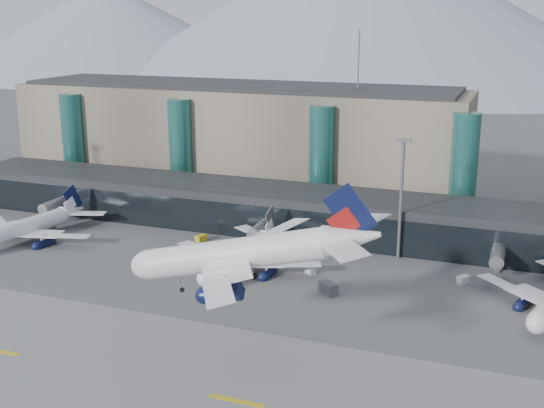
{
  "coord_description": "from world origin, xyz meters",
  "views": [
    {
      "loc": [
        52.78,
        -88.7,
        49.74
      ],
      "look_at": [
        7.47,
        32.0,
        13.88
      ],
      "focal_mm": 45.0,
      "sensor_mm": 36.0,
      "label": 1
    }
  ],
  "objects": [
    {
      "name": "concourse",
      "position": [
        -0.02,
        57.73,
        4.97
      ],
      "size": [
        170.0,
        27.0,
        10.0
      ],
      "color": "black",
      "rests_on": "ground"
    },
    {
      "name": "veh_g",
      "position": [
        15.18,
        33.07,
        0.69
      ],
      "size": [
        2.72,
        2.57,
        1.39
      ],
      "primitive_type": "cube",
      "rotation": [
        0.0,
        0.0,
        -0.68
      ],
      "color": "#BEBEBE",
      "rests_on": "ground"
    },
    {
      "name": "runway_strip",
      "position": [
        0.0,
        -15.0,
        0.02
      ],
      "size": [
        400.0,
        40.0,
        0.04
      ],
      "primitive_type": "cube",
      "color": "slate",
      "rests_on": "ground"
    },
    {
      "name": "veh_c",
      "position": [
        21.36,
        24.39,
        1.1
      ],
      "size": [
        4.33,
        4.19,
        2.2
      ],
      "primitive_type": "cube",
      "rotation": [
        0.0,
        0.0,
        -0.73
      ],
      "color": "#48484D",
      "rests_on": "ground"
    },
    {
      "name": "terminal_main",
      "position": [
        -25.0,
        90.0,
        15.44
      ],
      "size": [
        130.0,
        30.0,
        31.0
      ],
      "color": "gray",
      "rests_on": "ground"
    },
    {
      "name": "teal_towers",
      "position": [
        -14.99,
        74.01,
        14.01
      ],
      "size": [
        116.4,
        19.4,
        46.0
      ],
      "color": "#246660",
      "rests_on": "ground"
    },
    {
      "name": "veh_d",
      "position": [
        44.27,
        38.37,
        0.74
      ],
      "size": [
        2.51,
        2.93,
        1.48
      ],
      "primitive_type": "cube",
      "rotation": [
        0.0,
        0.0,
        1.04
      ],
      "color": "#BEBEBE",
      "rests_on": "ground"
    },
    {
      "name": "jet_parked_mid",
      "position": [
        1.71,
        32.39,
        4.2
      ],
      "size": [
        34.39,
        33.88,
        11.11
      ],
      "rotation": [
        0.0,
        0.0,
        1.49
      ],
      "color": "white",
      "rests_on": "ground"
    },
    {
      "name": "mountain_ridge",
      "position": [
        15.97,
        380.0,
        45.74
      ],
      "size": [
        910.0,
        400.0,
        110.0
      ],
      "color": "gray",
      "rests_on": "ground"
    },
    {
      "name": "lightmast_mid",
      "position": [
        30.0,
        48.0,
        14.42
      ],
      "size": [
        3.0,
        1.2,
        25.6
      ],
      "color": "slate",
      "rests_on": "ground"
    },
    {
      "name": "veh_f",
      "position": [
        -50.36,
        37.51,
        0.83
      ],
      "size": [
        3.0,
        3.34,
        1.66
      ],
      "primitive_type": "cube",
      "rotation": [
        0.0,
        0.0,
        2.18
      ],
      "color": "#48484D",
      "rests_on": "ground"
    },
    {
      "name": "jet_parked_left",
      "position": [
        -51.16,
        32.39,
        4.23
      ],
      "size": [
        34.27,
        34.61,
        11.19
      ],
      "rotation": [
        0.0,
        0.0,
        1.4
      ],
      "color": "white",
      "rests_on": "ground"
    },
    {
      "name": "runway_markings",
      "position": [
        -0.0,
        -15.0,
        0.05
      ],
      "size": [
        128.0,
        1.0,
        0.02
      ],
      "color": "gold",
      "rests_on": "ground"
    },
    {
      "name": "veh_b",
      "position": [
        -14.09,
        43.42,
        0.73
      ],
      "size": [
        2.33,
        2.9,
        1.46
      ],
      "primitive_type": "cube",
      "rotation": [
        0.0,
        0.0,
        1.22
      ],
      "color": "gold",
      "rests_on": "ground"
    },
    {
      "name": "hero_jet",
      "position": [
        20.02,
        -6.9,
        19.4
      ],
      "size": [
        37.87,
        38.67,
        12.47
      ],
      "rotation": [
        0.0,
        -0.22,
        0.06
      ],
      "color": "white",
      "rests_on": "ground"
    },
    {
      "name": "ground",
      "position": [
        0.0,
        0.0,
        0.0
      ],
      "size": [
        900.0,
        900.0,
        0.0
      ],
      "primitive_type": "plane",
      "color": "#515154",
      "rests_on": "ground"
    }
  ]
}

